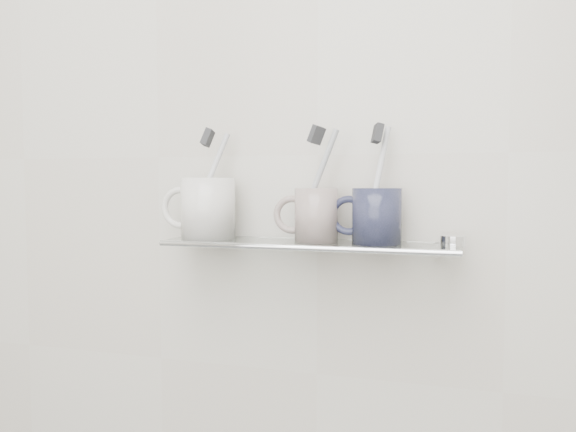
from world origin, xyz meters
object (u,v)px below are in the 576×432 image
at_px(shelf_glass, 308,244).
at_px(mug_center, 316,215).
at_px(mug_left, 208,208).
at_px(mug_right, 377,216).

relative_size(shelf_glass, mug_center, 5.49).
bearing_deg(mug_center, shelf_glass, -175.54).
height_order(mug_left, mug_center, mug_left).
xyz_separation_m(shelf_glass, mug_right, (0.11, 0.00, 0.05)).
bearing_deg(shelf_glass, mug_center, 22.11).
xyz_separation_m(shelf_glass, mug_left, (-0.19, 0.00, 0.06)).
bearing_deg(shelf_glass, mug_right, 2.49).
height_order(mug_center, mug_right, same).
bearing_deg(mug_left, shelf_glass, 19.00).
bearing_deg(mug_left, mug_right, 20.52).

